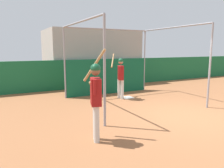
# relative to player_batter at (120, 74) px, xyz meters

# --- Properties ---
(ground_plane) EXTENTS (60.00, 60.00, 0.00)m
(ground_plane) POSITION_rel_player_batter_xyz_m (0.66, -3.09, -1.03)
(ground_plane) COLOR #935B38
(outfield_wall) EXTENTS (24.00, 0.12, 1.53)m
(outfield_wall) POSITION_rel_player_batter_xyz_m (0.66, 3.15, -0.27)
(outfield_wall) COLOR #196038
(outfield_wall) RESTS_ON ground
(bleacher_section) EXTENTS (5.40, 3.20, 3.21)m
(bleacher_section) POSITION_rel_player_batter_xyz_m (0.66, 4.81, 0.57)
(bleacher_section) COLOR #9E9E99
(bleacher_section) RESTS_ON ground
(batting_cage) EXTENTS (4.17, 3.95, 3.01)m
(batting_cage) POSITION_rel_player_batter_xyz_m (0.01, 0.58, 0.25)
(batting_cage) COLOR gray
(batting_cage) RESTS_ON ground
(home_plate) EXTENTS (0.44, 0.44, 0.02)m
(home_plate) POSITION_rel_player_batter_xyz_m (0.36, -0.01, -1.02)
(home_plate) COLOR white
(home_plate) RESTS_ON ground
(player_batter) EXTENTS (0.61, 0.97, 1.89)m
(player_batter) POSITION_rel_player_batter_xyz_m (0.00, 0.00, 0.00)
(player_batter) COLOR silver
(player_batter) RESTS_ON ground
(player_waiting) EXTENTS (0.52, 0.79, 2.11)m
(player_waiting) POSITION_rel_player_batter_xyz_m (-2.63, -3.48, 0.05)
(player_waiting) COLOR silver
(player_waiting) RESTS_ON ground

